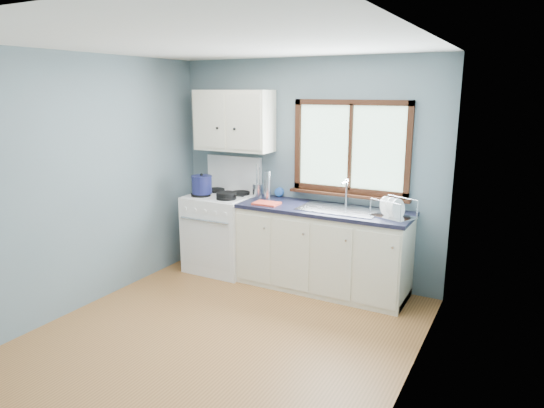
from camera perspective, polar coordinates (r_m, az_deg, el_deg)
The scene contains 19 objects.
floor at distance 4.47m, azimuth -6.30°, elevation -15.68°, with size 3.20×3.60×0.02m, color #9D6634.
ceiling at distance 3.93m, azimuth -7.28°, elevation 18.46°, with size 3.20×3.60×0.02m, color white.
wall_back at distance 5.56m, azimuth 4.02°, elevation 3.95°, with size 3.20×0.02×2.50m, color slate.
wall_front at distance 2.80m, azimuth -28.68°, elevation -7.10°, with size 3.20×0.02×2.50m, color slate.
wall_left at distance 5.10m, azimuth -21.75°, elevation 2.18°, with size 0.02×3.60×2.50m, color slate.
wall_right at distance 3.38m, azimuth 16.23°, elevation -2.66°, with size 0.02×3.60×2.50m, color slate.
gas_range at distance 5.90m, azimuth -5.91°, elevation -3.08°, with size 0.76×0.69×1.36m.
base_cabinets at distance 5.35m, azimuth 5.93°, elevation -5.76°, with size 1.85×0.60×0.88m.
countertop at distance 5.21m, azimuth 6.05°, elevation -0.66°, with size 1.89×0.64×0.04m, color black.
sink at distance 5.16m, azimuth 7.89°, elevation -1.33°, with size 0.84×0.46×0.44m.
window at distance 5.30m, azimuth 9.18°, elevation 5.81°, with size 1.36×0.10×1.03m.
upper_cabinets at distance 5.75m, azimuth -4.52°, elevation 9.76°, with size 0.95×0.35×0.70m.
skillet at distance 5.57m, azimuth -5.38°, elevation 1.14°, with size 0.35×0.23×0.05m.
stockpot at distance 5.75m, azimuth -8.26°, elevation 2.30°, with size 0.29×0.29×0.24m.
utensil_crock at distance 5.70m, azimuth -1.68°, elevation 1.66°, with size 0.15×0.15×0.39m.
thermos at distance 5.54m, azimuth -0.53°, elevation 2.20°, with size 0.08×0.08×0.33m, color silver.
soap_bottle at distance 5.66m, azimuth 0.76°, elevation 2.20°, with size 0.11×0.11×0.28m, color blue.
dish_towel at distance 5.33m, azimuth -0.64°, elevation 0.07°, with size 0.28×0.20×0.02m, color #D9422D.
dish_rack at distance 4.93m, azimuth 14.03°, elevation -0.92°, with size 0.46×0.41×0.20m.
Camera 1 is at (2.26, -3.19, 2.15)m, focal length 32.00 mm.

